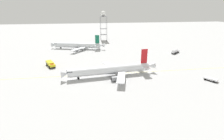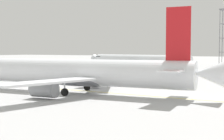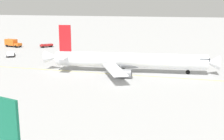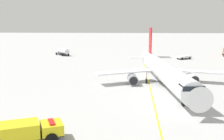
% 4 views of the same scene
% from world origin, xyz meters
% --- Properties ---
extents(ground_plane, '(600.00, 600.00, 0.00)m').
position_xyz_m(ground_plane, '(0.00, 0.00, 0.00)').
color(ground_plane, '#B2B2B2').
extents(airliner_main, '(30.40, 45.32, 12.06)m').
position_xyz_m(airliner_main, '(5.67, 0.62, 3.02)').
color(airliner_main, white).
rests_on(airliner_main, ground_plane).
extents(airliner_secondary, '(31.48, 41.80, 11.45)m').
position_xyz_m(airliner_secondary, '(65.67, 17.24, 2.76)').
color(airliner_secondary, silver).
rests_on(airliner_secondary, ground_plane).
extents(fire_tender_truck, '(9.85, 6.47, 2.50)m').
position_xyz_m(fire_tender_truck, '(25.20, 31.46, 1.53)').
color(fire_tender_truck, '#232326').
rests_on(fire_tender_truck, ground_plane).
extents(taxiway_centreline, '(2.65, 153.82, 0.01)m').
position_xyz_m(taxiway_centreline, '(8.61, 4.13, 0.00)').
color(taxiway_centreline, yellow).
rests_on(taxiway_centreline, ground_plane).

